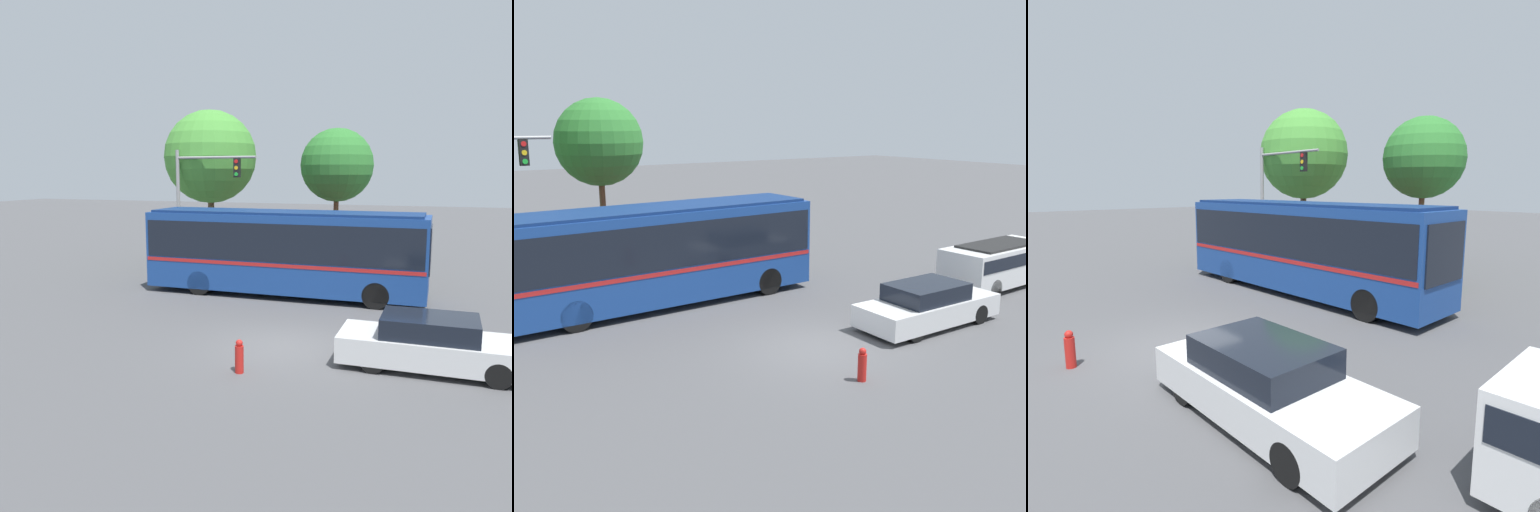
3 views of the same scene
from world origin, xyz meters
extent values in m
plane|color=#4C4C4F|center=(0.00, 0.00, 0.00)|extent=(140.00, 140.00, 0.00)
cube|color=navy|center=(-1.94, 6.36, 1.80)|extent=(11.30, 2.58, 3.09)
cube|color=black|center=(-1.94, 6.36, 2.29)|extent=(11.08, 2.62, 1.48)
cube|color=#B21E1E|center=(-1.94, 6.36, 1.42)|extent=(11.19, 2.61, 0.14)
cube|color=black|center=(3.72, 6.42, 2.17)|extent=(0.08, 2.10, 1.73)
cube|color=navy|center=(-1.94, 6.36, 3.39)|extent=(10.85, 2.38, 0.10)
cylinder|color=black|center=(1.89, 7.48, 0.50)|extent=(1.00, 0.31, 1.00)
cylinder|color=black|center=(1.91, 5.31, 0.50)|extent=(1.00, 0.31, 1.00)
cylinder|color=black|center=(-5.22, 7.42, 0.50)|extent=(1.00, 0.31, 1.00)
cylinder|color=black|center=(-5.20, 5.25, 0.50)|extent=(1.00, 0.31, 1.00)
cube|color=silver|center=(4.08, -0.36, 0.51)|extent=(4.74, 1.86, 0.68)
cube|color=black|center=(3.96, -0.36, 1.11)|extent=(2.37, 1.63, 0.52)
cylinder|color=black|center=(5.55, 0.45, 0.31)|extent=(0.62, 0.22, 0.62)
cylinder|color=black|center=(5.55, -1.18, 0.31)|extent=(0.62, 0.22, 0.62)
cylinder|color=black|center=(2.66, 0.46, 0.31)|extent=(0.62, 0.22, 0.62)
cylinder|color=black|center=(2.65, -1.17, 0.31)|extent=(0.62, 0.22, 0.62)
cube|color=silver|center=(9.80, 1.23, 0.91)|extent=(4.96, 2.16, 1.41)
cube|color=black|center=(9.80, 1.23, 1.22)|extent=(4.77, 2.18, 0.48)
cube|color=black|center=(9.80, 1.23, 1.66)|extent=(3.48, 1.71, 0.08)
cylinder|color=black|center=(11.22, 2.14, 0.34)|extent=(0.70, 0.29, 0.69)
cylinder|color=black|center=(8.30, 2.02, 0.34)|extent=(0.70, 0.29, 0.69)
cylinder|color=black|center=(8.37, 0.33, 0.34)|extent=(0.70, 0.29, 0.69)
cube|color=black|center=(-5.30, 9.70, 5.20)|extent=(0.30, 0.22, 0.90)
cylinder|color=red|center=(-5.30, 9.58, 5.50)|extent=(0.18, 0.02, 0.18)
cylinder|color=yellow|center=(-5.30, 9.58, 5.20)|extent=(0.18, 0.02, 0.18)
cylinder|color=green|center=(-5.30, 9.58, 4.90)|extent=(0.18, 0.02, 0.18)
cube|color=#286028|center=(-1.35, 10.95, 0.48)|extent=(6.21, 1.34, 0.95)
cube|color=#B7192D|center=(-1.35, 10.95, 1.23)|extent=(6.08, 1.27, 0.56)
cylinder|color=brown|center=(-1.29, 13.65, 2.00)|extent=(0.26, 0.26, 4.00)
sphere|color=#2D752D|center=(-1.29, 13.65, 5.36)|extent=(3.79, 3.79, 3.79)
cylinder|color=red|center=(-0.48, -2.30, 0.35)|extent=(0.22, 0.22, 0.70)
sphere|color=red|center=(-0.48, -2.30, 0.77)|extent=(0.18, 0.18, 0.18)
camera|label=1|loc=(4.23, -14.16, 4.95)|focal=37.43mm
camera|label=2|loc=(-10.15, -12.44, 6.27)|focal=42.30mm
camera|label=3|loc=(9.33, -4.68, 3.98)|focal=29.50mm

